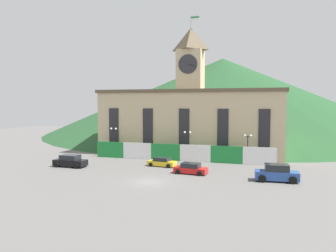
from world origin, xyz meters
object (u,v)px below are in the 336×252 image
Objects in this scene: street_lamp_center at (187,139)px; street_lamp_left at (248,142)px; street_lamp_far_right at (114,136)px; car_yellow_coupe at (162,162)px; car_blue_van at (277,173)px; car_black_suv at (70,161)px; car_red_sedan at (191,169)px.

street_lamp_center is 9.78m from street_lamp_left.
car_yellow_coupe is (10.97, -6.20, -3.11)m from street_lamp_far_right.
street_lamp_center is at bearing 137.07° from car_blue_van.
street_lamp_left is 0.88× the size of car_blue_van.
street_lamp_center reaches higher than street_lamp_left.
street_lamp_far_right is at bearing 180.00° from street_lamp_left.
car_yellow_coupe is 17.07m from car_blue_van.
street_lamp_far_right is at bearing 80.40° from car_black_suv.
car_black_suv is 29.29m from car_blue_van.
street_lamp_far_right reaches higher than street_lamp_left.
street_lamp_far_right reaches higher than car_red_sedan.
car_blue_van is (3.98, -11.44, -2.39)m from street_lamp_left.
street_lamp_far_right reaches higher than car_black_suv.
street_lamp_left is at bearing 0.00° from street_lamp_far_right.
car_red_sedan is (16.27, -10.14, -3.07)m from street_lamp_far_right.
car_red_sedan is (2.82, -10.14, -2.86)m from street_lamp_center.
car_black_suv is (-15.52, -10.47, -2.70)m from street_lamp_center.
car_red_sedan is (-6.96, -10.14, -2.68)m from street_lamp_left.
street_lamp_far_right reaches higher than car_yellow_coupe.
street_lamp_far_right is 11.06m from car_black_suv.
car_red_sedan is at bearing -74.47° from street_lamp_center.
street_lamp_far_right is 23.23m from street_lamp_left.
car_black_suv is 13.71m from car_yellow_coupe.
car_black_suv is at bearing -101.15° from street_lamp_far_right.
street_lamp_far_right is 0.99× the size of car_blue_van.
car_yellow_coupe is 6.61m from car_red_sedan.
street_lamp_center is at bearing -105.10° from car_yellow_coupe.
street_lamp_far_right is 13.45m from street_lamp_center.
street_lamp_far_right is 1.07× the size of street_lamp_center.
street_lamp_center is 1.06× the size of street_lamp_left.
car_blue_van reaches higher than car_red_sedan.
car_red_sedan is (-10.94, 1.30, -0.29)m from car_blue_van.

